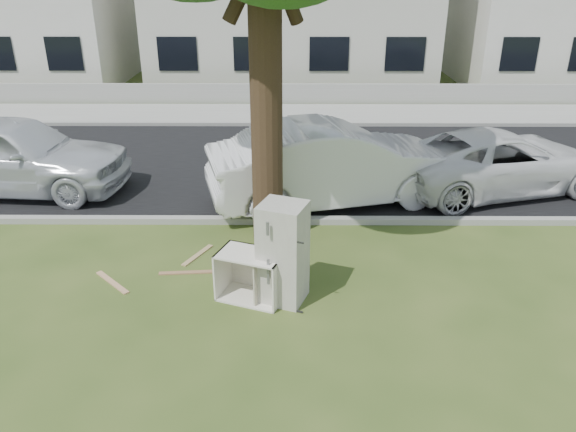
{
  "coord_description": "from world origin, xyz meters",
  "views": [
    {
      "loc": [
        0.02,
        -7.44,
        4.64
      ],
      "look_at": [
        -0.03,
        0.6,
        0.99
      ],
      "focal_mm": 35.0,
      "sensor_mm": 36.0,
      "label": 1
    }
  ],
  "objects_px": {
    "cabinet": "(251,276)",
    "car_right": "(500,161)",
    "car_center": "(334,164)",
    "car_left": "(12,154)",
    "fridge": "(283,253)"
  },
  "relations": [
    {
      "from": "car_center",
      "to": "cabinet",
      "type": "bearing_deg",
      "value": 143.44
    },
    {
      "from": "cabinet",
      "to": "car_center",
      "type": "distance_m",
      "value": 4.03
    },
    {
      "from": "fridge",
      "to": "car_center",
      "type": "bearing_deg",
      "value": 95.39
    },
    {
      "from": "fridge",
      "to": "car_left",
      "type": "height_order",
      "value": "car_left"
    },
    {
      "from": "cabinet",
      "to": "car_right",
      "type": "height_order",
      "value": "car_right"
    },
    {
      "from": "car_center",
      "to": "car_right",
      "type": "distance_m",
      "value": 3.77
    },
    {
      "from": "cabinet",
      "to": "car_right",
      "type": "xyz_separation_m",
      "value": [
        5.17,
        4.47,
        0.29
      ]
    },
    {
      "from": "car_right",
      "to": "car_left",
      "type": "distance_m",
      "value": 10.63
    },
    {
      "from": "fridge",
      "to": "car_left",
      "type": "xyz_separation_m",
      "value": [
        -5.94,
        4.34,
        0.08
      ]
    },
    {
      "from": "cabinet",
      "to": "car_center",
      "type": "bearing_deg",
      "value": 88.81
    },
    {
      "from": "fridge",
      "to": "cabinet",
      "type": "height_order",
      "value": "fridge"
    },
    {
      "from": "car_center",
      "to": "car_left",
      "type": "height_order",
      "value": "car_center"
    },
    {
      "from": "car_right",
      "to": "fridge",
      "type": "bearing_deg",
      "value": 117.49
    },
    {
      "from": "fridge",
      "to": "car_center",
      "type": "distance_m",
      "value": 3.87
    },
    {
      "from": "cabinet",
      "to": "car_left",
      "type": "distance_m",
      "value": 6.98
    }
  ]
}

